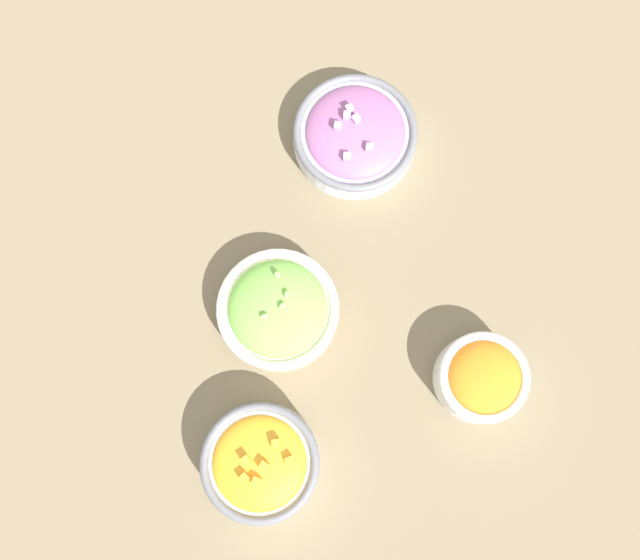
{
  "coord_description": "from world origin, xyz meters",
  "views": [
    {
      "loc": [
        0.17,
        -0.05,
        0.96
      ],
      "look_at": [
        0.0,
        0.0,
        0.03
      ],
      "focal_mm": 40.0,
      "sensor_mm": 36.0,
      "label": 1
    }
  ],
  "objects_px": {
    "bowl_lettuce": "(278,310)",
    "bowl_squash": "(261,462)",
    "bowl_carrots": "(482,378)",
    "bowl_red_onion": "(355,135)"
  },
  "relations": [
    {
      "from": "bowl_lettuce",
      "to": "bowl_squash",
      "type": "xyz_separation_m",
      "value": [
        0.18,
        -0.08,
        0.01
      ]
    },
    {
      "from": "bowl_carrots",
      "to": "bowl_squash",
      "type": "height_order",
      "value": "bowl_squash"
    },
    {
      "from": "bowl_carrots",
      "to": "bowl_squash",
      "type": "relative_size",
      "value": 0.78
    },
    {
      "from": "bowl_lettuce",
      "to": "bowl_squash",
      "type": "height_order",
      "value": "bowl_squash"
    },
    {
      "from": "bowl_lettuce",
      "to": "bowl_carrots",
      "type": "xyz_separation_m",
      "value": [
        0.16,
        0.23,
        0.01
      ]
    },
    {
      "from": "bowl_red_onion",
      "to": "bowl_squash",
      "type": "relative_size",
      "value": 1.16
    },
    {
      "from": "bowl_carrots",
      "to": "bowl_squash",
      "type": "distance_m",
      "value": 0.3
    },
    {
      "from": "bowl_carrots",
      "to": "bowl_squash",
      "type": "bearing_deg",
      "value": -86.53
    },
    {
      "from": "bowl_lettuce",
      "to": "bowl_carrots",
      "type": "relative_size",
      "value": 1.39
    },
    {
      "from": "bowl_squash",
      "to": "bowl_carrots",
      "type": "bearing_deg",
      "value": 93.47
    }
  ]
}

